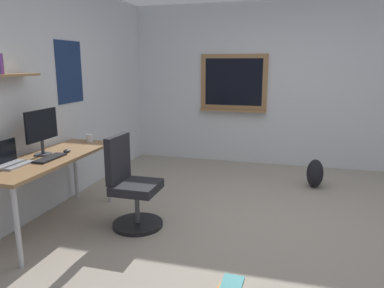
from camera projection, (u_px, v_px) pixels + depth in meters
The scene contains 11 objects.
ground_plane at pixel (262, 223), 3.88m from camera, with size 5.20×5.20×0.00m, color #9E9384.
wall_back at pixel (52, 94), 4.22m from camera, with size 5.00×0.30×2.60m.
wall_right at pixel (277, 86), 5.90m from camera, with size 0.22×5.00×2.60m.
desk at pixel (50, 163), 3.68m from camera, with size 1.66×0.58×0.74m.
office_chair at pixel (131, 188), 3.74m from camera, with size 0.52×0.52×0.95m.
laptop at pixel (10, 160), 3.33m from camera, with size 0.31×0.21×0.23m.
monitor_primary at pixel (42, 129), 3.67m from camera, with size 0.46×0.17×0.46m.
keyboard at pixel (50, 158), 3.56m from camera, with size 0.37×0.13×0.02m, color black.
computer_mouse at pixel (67, 151), 3.82m from camera, with size 0.10×0.06×0.03m, color #262628.
coffee_mug at pixel (90, 138), 4.33m from camera, with size 0.08×0.08×0.09m, color silver.
backpack at pixel (315, 173), 4.97m from camera, with size 0.32×0.22×0.38m, color black.
Camera 1 is at (-3.67, -0.24, 1.67)m, focal length 34.22 mm.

